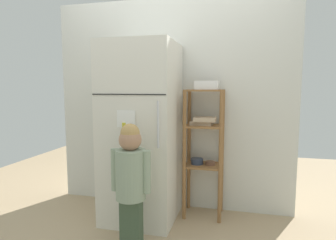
% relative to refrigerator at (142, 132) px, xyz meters
% --- Properties ---
extents(ground_plane, '(6.00, 6.00, 0.00)m').
position_rel_refrigerator_xyz_m(ground_plane, '(0.20, -0.02, -0.85)').
color(ground_plane, tan).
extents(kitchen_wall_back, '(2.56, 0.03, 2.21)m').
position_rel_refrigerator_xyz_m(kitchen_wall_back, '(0.20, 0.36, 0.25)').
color(kitchen_wall_back, silver).
rests_on(kitchen_wall_back, ground).
extents(refrigerator, '(0.67, 0.70, 1.71)m').
position_rel_refrigerator_xyz_m(refrigerator, '(0.00, 0.00, 0.00)').
color(refrigerator, silver).
rests_on(refrigerator, ground).
extents(child_standing, '(0.33, 0.24, 1.01)m').
position_rel_refrigerator_xyz_m(child_standing, '(0.10, -0.56, -0.24)').
color(child_standing, '#40543D').
rests_on(child_standing, ground).
extents(pantry_shelf_unit, '(0.38, 0.30, 1.27)m').
position_rel_refrigerator_xyz_m(pantry_shelf_unit, '(0.58, 0.18, -0.08)').
color(pantry_shelf_unit, olive).
rests_on(pantry_shelf_unit, ground).
extents(fruit_bin, '(0.23, 0.18, 0.08)m').
position_rel_refrigerator_xyz_m(fruit_bin, '(0.62, 0.19, 0.45)').
color(fruit_bin, white).
rests_on(fruit_bin, pantry_shelf_unit).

